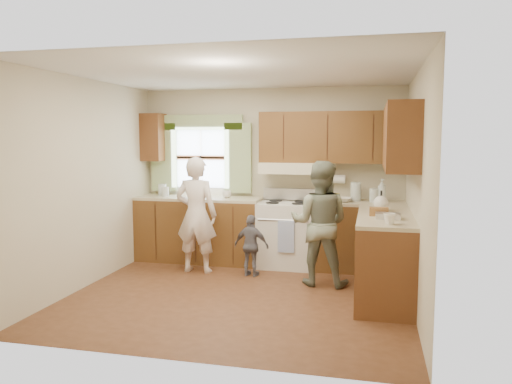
% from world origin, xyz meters
% --- Properties ---
extents(room, '(3.80, 3.80, 3.80)m').
position_xyz_m(room, '(0.00, 0.00, 1.25)').
color(room, '#4E2C18').
rests_on(room, ground).
extents(kitchen_fixtures, '(3.80, 2.25, 2.15)m').
position_xyz_m(kitchen_fixtures, '(0.61, 1.08, 0.84)').
color(kitchen_fixtures, '#42260E').
rests_on(kitchen_fixtures, ground).
extents(stove, '(0.76, 0.67, 1.07)m').
position_xyz_m(stove, '(0.30, 1.44, 0.47)').
color(stove, silver).
rests_on(stove, ground).
extents(woman_left, '(0.57, 0.38, 1.55)m').
position_xyz_m(woman_left, '(-0.82, 0.85, 0.78)').
color(woman_left, silver).
rests_on(woman_left, ground).
extents(woman_right, '(0.77, 0.62, 1.52)m').
position_xyz_m(woman_right, '(0.84, 0.65, 0.76)').
color(woman_right, '#254126').
rests_on(woman_right, ground).
extents(child, '(0.50, 0.27, 0.80)m').
position_xyz_m(child, '(-0.06, 0.81, 0.40)').
color(child, slate).
rests_on(child, ground).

